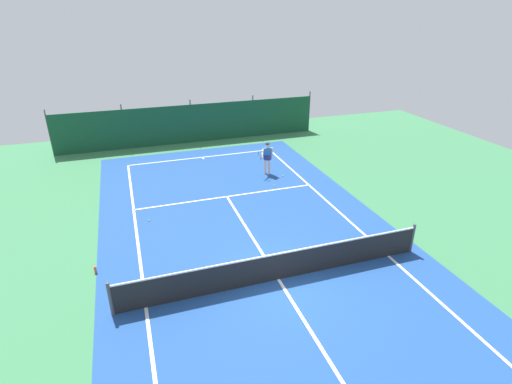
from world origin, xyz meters
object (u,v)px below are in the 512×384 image
object	(u,v)px
tennis_ball_near_player	(283,176)
tennis_ball_by_sideline	(274,185)
tennis_net	(279,266)
tennis_ball_midcourt	(149,220)
tennis_player	(267,156)
parked_car	(229,117)
water_bottle	(95,270)

from	to	relation	value
tennis_ball_near_player	tennis_ball_by_sideline	distance (m)	1.28
tennis_ball_near_player	tennis_ball_by_sideline	xyz separation A→B (m)	(-0.83, -0.97, 0.00)
tennis_net	tennis_ball_near_player	xyz separation A→B (m)	(3.31, 7.79, -0.48)
tennis_ball_midcourt	tennis_player	bearing A→B (deg)	27.26
tennis_ball_by_sideline	parked_car	bearing A→B (deg)	86.99
tennis_player	water_bottle	world-z (taller)	tennis_player
tennis_ball_midcourt	water_bottle	world-z (taller)	water_bottle
tennis_ball_by_sideline	water_bottle	world-z (taller)	water_bottle
tennis_ball_near_player	parked_car	bearing A→B (deg)	91.72
tennis_player	parked_car	world-z (taller)	parked_car
tennis_net	parked_car	xyz separation A→B (m)	(3.02, 17.22, 0.33)
tennis_net	tennis_ball_midcourt	distance (m)	6.33
parked_car	water_bottle	xyz separation A→B (m)	(-8.55, -14.99, -0.72)
tennis_ball_by_sideline	parked_car	size ratio (longest dim) A/B	0.02
tennis_net	tennis_player	size ratio (longest dim) A/B	6.17
tennis_ball_midcourt	parked_car	bearing A→B (deg)	61.23
tennis_net	tennis_ball_by_sideline	bearing A→B (deg)	70.06
tennis_ball_near_player	tennis_ball_midcourt	size ratio (longest dim) A/B	1.00
tennis_ball_near_player	tennis_ball_by_sideline	size ratio (longest dim) A/B	1.00
tennis_ball_midcourt	tennis_ball_by_sideline	xyz separation A→B (m)	(6.05, 1.62, 0.00)
tennis_ball_by_sideline	water_bottle	distance (m)	9.23
tennis_net	tennis_ball_by_sideline	size ratio (longest dim) A/B	153.33
tennis_player	tennis_ball_by_sideline	xyz separation A→B (m)	(-0.21, -1.61, -0.93)
tennis_player	tennis_net	bearing A→B (deg)	98.10
tennis_ball_midcourt	tennis_ball_near_player	bearing A→B (deg)	20.61
tennis_player	tennis_ball_near_player	size ratio (longest dim) A/B	24.85
tennis_player	tennis_ball_midcourt	world-z (taller)	tennis_player
water_bottle	tennis_ball_by_sideline	bearing A→B (deg)	29.90
tennis_ball_near_player	water_bottle	world-z (taller)	water_bottle
tennis_ball_by_sideline	tennis_net	bearing A→B (deg)	-109.94
tennis_net	parked_car	bearing A→B (deg)	80.04
tennis_ball_near_player	tennis_ball_midcourt	world-z (taller)	same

